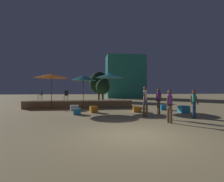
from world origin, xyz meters
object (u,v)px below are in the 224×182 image
patio_umbrella_1 (83,78)px  person_0 (159,100)px  cube_seat_2 (74,108)px  background_tree_1 (103,87)px  cube_seat_4 (184,109)px  cube_seat_3 (162,107)px  bistro_chair_1 (41,94)px  bistro_chair_0 (66,94)px  patio_umbrella_2 (110,76)px  person_1 (170,105)px  frisbee_disc (151,117)px  cube_seat_0 (77,112)px  person_2 (145,100)px  background_tree_0 (99,83)px  cube_seat_1 (137,109)px  person_3 (194,103)px  cube_seat_5 (94,109)px  patio_umbrella_0 (51,76)px

patio_umbrella_1 → person_0: patio_umbrella_1 is taller
patio_umbrella_1 → person_0: bearing=-39.8°
cube_seat_2 → background_tree_1: 10.60m
cube_seat_2 → cube_seat_4: bearing=-16.9°
cube_seat_2 → cube_seat_3: size_ratio=1.23×
bistro_chair_1 → cube_seat_4: bearing=69.4°
bistro_chair_0 → patio_umbrella_2: bearing=-1.5°
patio_umbrella_1 → person_1: size_ratio=1.79×
person_1 → frisbee_disc: size_ratio=6.77×
cube_seat_0 → person_0: 5.64m
cube_seat_2 → person_1: person_1 is taller
cube_seat_3 → person_1: 6.01m
person_2 → frisbee_disc: size_ratio=7.61×
patio_umbrella_2 → background_tree_0: (-0.33, 11.78, -0.17)m
cube_seat_0 → cube_seat_2: bearing=98.7°
patio_umbrella_2 → background_tree_1: size_ratio=1.05×
patio_umbrella_1 → background_tree_0: 12.19m
patio_umbrella_1 → cube_seat_3: size_ratio=5.19×
cube_seat_1 → patio_umbrella_1: bearing=143.8°
cube_seat_2 → frisbee_disc: cube_seat_2 is taller
frisbee_disc → patio_umbrella_2: bearing=107.8°
cube_seat_4 → frisbee_disc: bearing=-151.2°
frisbee_disc → person_3: bearing=-17.6°
person_2 → person_3: size_ratio=1.16×
cube_seat_0 → background_tree_1: 12.81m
patio_umbrella_1 → patio_umbrella_2: 2.47m
cube_seat_5 → background_tree_1: background_tree_1 is taller
cube_seat_2 → person_1: (5.18, -6.16, 0.70)m
person_3 → frisbee_disc: person_3 is taller
cube_seat_1 → person_1: size_ratio=0.39×
patio_umbrella_0 → person_1: 10.53m
frisbee_disc → background_tree_1: background_tree_1 is taller
person_3 → background_tree_0: background_tree_0 is taller
cube_seat_4 → cube_seat_5: cube_seat_4 is taller
patio_umbrella_0 → cube_seat_1: patio_umbrella_0 is taller
cube_seat_1 → cube_seat_2: (-4.78, 1.64, 0.02)m
bistro_chair_0 → person_2: bearing=-40.9°
frisbee_disc → background_tree_0: size_ratio=0.06×
bistro_chair_1 → frisbee_disc: 11.03m
cube_seat_1 → frisbee_disc: bearing=-85.6°
background_tree_0 → patio_umbrella_1: bearing=-100.0°
patio_umbrella_2 → background_tree_1: 8.43m
patio_umbrella_1 → bistro_chair_1: 4.58m
cube_seat_0 → cube_seat_3: bearing=14.9°
cube_seat_2 → person_1: bearing=-50.0°
cube_seat_5 → background_tree_1: bearing=82.0°
cube_seat_2 → cube_seat_5: cube_seat_5 is taller
cube_seat_5 → patio_umbrella_1: bearing=106.1°
cube_seat_1 → frisbee_disc: size_ratio=2.62×
patio_umbrella_0 → frisbee_disc: bearing=-37.7°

